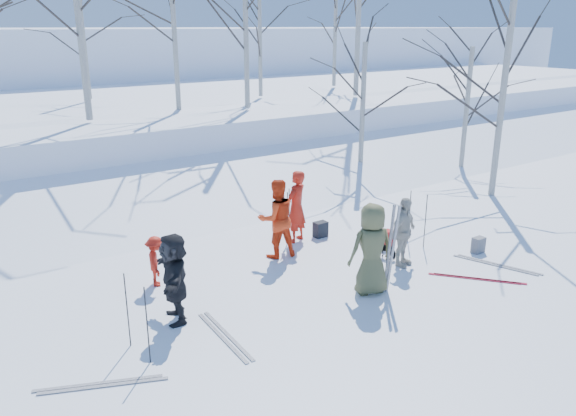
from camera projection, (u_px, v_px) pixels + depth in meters
ground at (329, 285)px, 11.74m from camera, size 120.00×120.00×0.00m
snow_ramp at (186, 198)px, 17.17m from camera, size 70.00×9.49×4.12m
snow_plateau at (89, 125)px, 24.74m from camera, size 70.00×18.00×2.20m
far_hill at (4, 71)px, 40.87m from camera, size 90.00×30.00×6.00m
skier_olive_center at (372, 249)px, 11.15m from camera, size 1.05×0.83×1.88m
skier_red_north at (296, 206)px, 13.89m from camera, size 0.78×0.65×1.82m
skier_redor_behind at (277, 219)px, 12.95m from camera, size 1.02×0.86×1.87m
skier_red_seated at (156, 261)px, 11.59m from camera, size 0.61×0.79×1.08m
skier_cream_east at (403, 232)px, 12.49m from camera, size 1.00×0.62×1.59m
skier_grey_west at (174, 278)px, 10.11m from camera, size 0.96×1.65×1.69m
dog at (387, 249)px, 13.08m from camera, size 0.37×0.57×0.44m
upright_ski_left at (389, 249)px, 11.12m from camera, size 0.08×0.16×1.90m
upright_ski_right at (393, 249)px, 11.11m from camera, size 0.10×0.23×1.89m
ski_pair_a at (225, 336)px, 9.80m from camera, size 0.38×1.92×0.02m
ski_pair_b at (101, 385)px, 8.47m from camera, size 1.54×2.04×0.02m
ski_pair_c at (477, 279)px, 12.01m from camera, size 2.07×2.10×0.02m
ski_pair_d at (497, 265)px, 12.72m from camera, size 1.37×2.02×0.02m
ski_pole_a at (289, 214)px, 14.05m from camera, size 0.02×0.02×1.34m
ski_pole_b at (147, 326)px, 8.84m from camera, size 0.02×0.02×1.34m
ski_pole_c at (409, 216)px, 13.90m from camera, size 0.02×0.02×1.34m
ski_pole_d at (425, 221)px, 13.55m from camera, size 0.02×0.02×1.34m
ski_pole_e at (287, 218)px, 13.76m from camera, size 0.02×0.02×1.34m
ski_pole_f at (127, 310)px, 9.32m from camera, size 0.02×0.02×1.34m
backpack_red at (386, 239)px, 13.71m from camera, size 0.32×0.22×0.42m
backpack_grey at (478, 245)px, 13.38m from camera, size 0.30×0.20×0.38m
backpack_dark at (320, 229)px, 14.38m from camera, size 0.34×0.24×0.40m
birch_plateau_c at (260, 40)px, 24.22m from camera, size 3.92×3.92×4.74m
birch_plateau_e at (246, 27)px, 20.44m from camera, size 4.71×4.71×5.88m
birch_plateau_f at (359, 4)px, 23.98m from camera, size 6.00×6.00×7.72m
birch_plateau_g at (175, 38)px, 20.14m from camera, size 4.17×4.17×5.10m
birch_plateau_h at (84, 42)px, 23.24m from camera, size 3.89×3.89×4.69m
birch_plateau_i at (335, 27)px, 28.32m from camera, size 4.64×4.64×5.78m
birch_plateau_k at (77, 0)px, 17.47m from camera, size 5.81×5.81×7.44m
birch_edge_b at (502, 98)px, 17.04m from camera, size 4.92×4.92×6.17m
birch_edge_c at (466, 111)px, 20.22m from camera, size 3.74×3.74×4.49m
birch_edge_e at (362, 113)px, 19.23m from camera, size 3.87×3.87×4.67m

